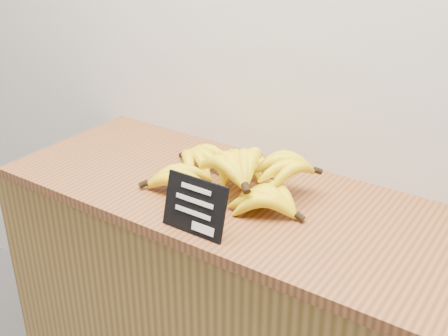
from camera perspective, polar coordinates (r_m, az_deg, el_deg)
counter at (r=1.79m, az=0.94°, el=-16.09°), size 1.41×0.50×0.90m
counter_top at (r=1.51m, az=1.07°, el=-2.89°), size 1.30×0.54×0.03m
chalkboard_sign at (r=1.31m, az=-3.01°, el=-3.90°), size 0.17×0.04×0.13m
banana_pile at (r=1.50m, az=0.93°, el=-0.35°), size 0.47×0.37×0.13m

